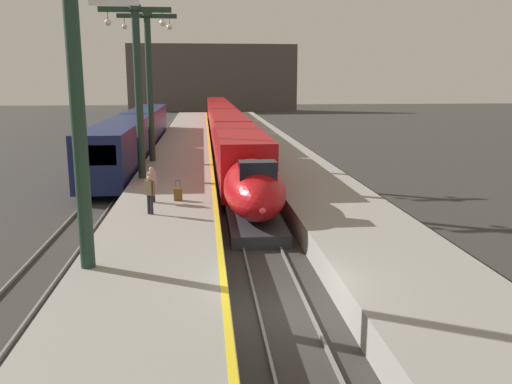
{
  "coord_description": "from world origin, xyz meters",
  "views": [
    {
      "loc": [
        -2.25,
        -14.36,
        6.77
      ],
      "look_at": [
        0.03,
        8.83,
        1.8
      ],
      "focal_mm": 37.33,
      "sensor_mm": 36.0,
      "label": 1
    }
  ],
  "objects_px": {
    "rolling_suitcase": "(178,194)",
    "regional_train_adjacent": "(136,133)",
    "station_column_far": "(149,74)",
    "highspeed_train_main": "(225,125)",
    "station_column_near": "(77,70)",
    "station_column_mid": "(138,77)",
    "passenger_near_edge": "(152,182)",
    "passenger_mid_platform": "(150,192)"
  },
  "relations": [
    {
      "from": "station_column_far",
      "to": "passenger_near_edge",
      "type": "distance_m",
      "value": 14.1
    },
    {
      "from": "rolling_suitcase",
      "to": "regional_train_adjacent",
      "type": "bearing_deg",
      "value": 101.73
    },
    {
      "from": "station_column_mid",
      "to": "passenger_near_edge",
      "type": "bearing_deg",
      "value": -79.71
    },
    {
      "from": "station_column_mid",
      "to": "passenger_mid_platform",
      "type": "bearing_deg",
      "value": -81.6
    },
    {
      "from": "regional_train_adjacent",
      "to": "passenger_near_edge",
      "type": "height_order",
      "value": "regional_train_adjacent"
    },
    {
      "from": "regional_train_adjacent",
      "to": "station_column_mid",
      "type": "bearing_deg",
      "value": -82.05
    },
    {
      "from": "highspeed_train_main",
      "to": "rolling_suitcase",
      "type": "bearing_deg",
      "value": -96.27
    },
    {
      "from": "rolling_suitcase",
      "to": "station_column_mid",
      "type": "bearing_deg",
      "value": 110.8
    },
    {
      "from": "station_column_mid",
      "to": "rolling_suitcase",
      "type": "height_order",
      "value": "station_column_mid"
    },
    {
      "from": "station_column_mid",
      "to": "station_column_near",
      "type": "bearing_deg",
      "value": -89.8
    },
    {
      "from": "station_column_mid",
      "to": "passenger_mid_platform",
      "type": "distance_m",
      "value": 10.1
    },
    {
      "from": "station_column_mid",
      "to": "rolling_suitcase",
      "type": "distance_m",
      "value": 8.65
    },
    {
      "from": "passenger_near_edge",
      "to": "rolling_suitcase",
      "type": "xyz_separation_m",
      "value": [
        1.19,
        0.24,
        -0.69
      ]
    },
    {
      "from": "passenger_near_edge",
      "to": "station_column_far",
      "type": "bearing_deg",
      "value": 95.13
    },
    {
      "from": "regional_train_adjacent",
      "to": "station_column_near",
      "type": "bearing_deg",
      "value": -85.85
    },
    {
      "from": "station_column_near",
      "to": "passenger_mid_platform",
      "type": "height_order",
      "value": "station_column_near"
    },
    {
      "from": "station_column_near",
      "to": "passenger_near_edge",
      "type": "distance_m",
      "value": 10.15
    },
    {
      "from": "highspeed_train_main",
      "to": "regional_train_adjacent",
      "type": "height_order",
      "value": "regional_train_adjacent"
    },
    {
      "from": "station_column_near",
      "to": "passenger_near_edge",
      "type": "bearing_deg",
      "value": 82.71
    },
    {
      "from": "station_column_mid",
      "to": "rolling_suitcase",
      "type": "xyz_separation_m",
      "value": [
        2.37,
        -6.24,
        -5.51
      ]
    },
    {
      "from": "station_column_far",
      "to": "regional_train_adjacent",
      "type": "bearing_deg",
      "value": 103.56
    },
    {
      "from": "passenger_near_edge",
      "to": "station_column_mid",
      "type": "bearing_deg",
      "value": 100.29
    },
    {
      "from": "highspeed_train_main",
      "to": "station_column_near",
      "type": "distance_m",
      "value": 41.88
    },
    {
      "from": "highspeed_train_main",
      "to": "regional_train_adjacent",
      "type": "distance_m",
      "value": 12.98
    },
    {
      "from": "station_column_near",
      "to": "rolling_suitcase",
      "type": "distance_m",
      "value": 10.9
    },
    {
      "from": "regional_train_adjacent",
      "to": "station_column_mid",
      "type": "xyz_separation_m",
      "value": [
        2.2,
        -15.76,
        4.73
      ]
    },
    {
      "from": "station_column_mid",
      "to": "passenger_near_edge",
      "type": "xyz_separation_m",
      "value": [
        1.18,
        -6.48,
        -4.82
      ]
    },
    {
      "from": "station_column_far",
      "to": "highspeed_train_main",
      "type": "bearing_deg",
      "value": 72.97
    },
    {
      "from": "regional_train_adjacent",
      "to": "station_column_far",
      "type": "relative_size",
      "value": 3.62
    },
    {
      "from": "highspeed_train_main",
      "to": "station_column_mid",
      "type": "bearing_deg",
      "value": -102.83
    },
    {
      "from": "regional_train_adjacent",
      "to": "highspeed_train_main",
      "type": "bearing_deg",
      "value": 51.38
    },
    {
      "from": "station_column_near",
      "to": "passenger_near_edge",
      "type": "xyz_separation_m",
      "value": [
        1.12,
        8.78,
        -4.97
      ]
    },
    {
      "from": "highspeed_train_main",
      "to": "rolling_suitcase",
      "type": "distance_m",
      "value": 32.34
    },
    {
      "from": "regional_train_adjacent",
      "to": "station_column_mid",
      "type": "height_order",
      "value": "station_column_mid"
    },
    {
      "from": "station_column_near",
      "to": "station_column_mid",
      "type": "bearing_deg",
      "value": 90.2
    },
    {
      "from": "station_column_far",
      "to": "passenger_mid_platform",
      "type": "bearing_deg",
      "value": -85.19
    },
    {
      "from": "station_column_near",
      "to": "passenger_near_edge",
      "type": "relative_size",
      "value": 5.8
    },
    {
      "from": "highspeed_train_main",
      "to": "station_column_near",
      "type": "bearing_deg",
      "value": -98.08
    },
    {
      "from": "station_column_mid",
      "to": "station_column_far",
      "type": "xyz_separation_m",
      "value": [
        0.0,
        6.64,
        0.21
      ]
    },
    {
      "from": "passenger_near_edge",
      "to": "passenger_mid_platform",
      "type": "bearing_deg",
      "value": -87.03
    },
    {
      "from": "highspeed_train_main",
      "to": "passenger_mid_platform",
      "type": "relative_size",
      "value": 44.8
    },
    {
      "from": "station_column_far",
      "to": "rolling_suitcase",
      "type": "relative_size",
      "value": 10.3
    }
  ]
}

